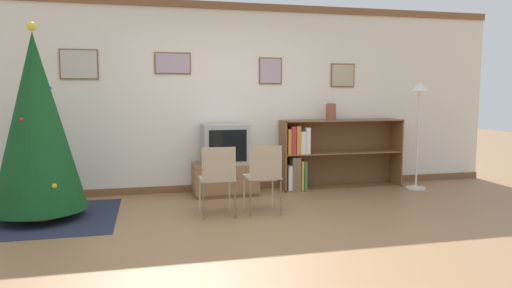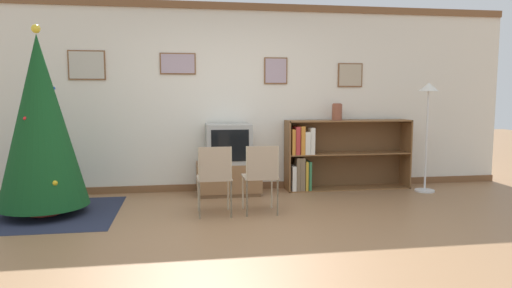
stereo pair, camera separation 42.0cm
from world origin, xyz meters
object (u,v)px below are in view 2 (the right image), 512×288
object	(u,v)px
folding_chair_left	(215,176)
christmas_tree	(41,122)
folding_chair_right	(261,175)
vase	(337,112)
bookshelf	(327,156)
television	(228,144)
standing_lamp	(428,108)
tv_console	(228,178)

from	to	relation	value
folding_chair_left	christmas_tree	bearing A→B (deg)	169.00
folding_chair_left	folding_chair_right	xyz separation A→B (m)	(0.54, 0.00, 0.00)
folding_chair_right	vase	size ratio (longest dim) A/B	3.31
christmas_tree	folding_chair_left	distance (m)	2.10
bookshelf	folding_chair_left	bearing A→B (deg)	-144.50
bookshelf	vase	distance (m)	0.66
television	standing_lamp	xyz separation A→B (m)	(2.83, -0.28, 0.49)
folding_chair_left	vase	size ratio (longest dim) A/B	3.31
television	folding_chair_right	xyz separation A→B (m)	(0.27, -1.14, -0.25)
vase	folding_chair_right	bearing A→B (deg)	-137.32
television	bookshelf	bearing A→B (deg)	4.32
standing_lamp	bookshelf	bearing A→B (deg)	163.89
christmas_tree	television	size ratio (longest dim) A/B	3.52
folding_chair_right	tv_console	bearing A→B (deg)	103.37
tv_console	folding_chair_left	distance (m)	1.20
christmas_tree	folding_chair_right	world-z (taller)	christmas_tree
television	vase	xyz separation A→B (m)	(1.61, 0.10, 0.43)
folding_chair_right	bookshelf	size ratio (longest dim) A/B	0.44
christmas_tree	vase	xyz separation A→B (m)	(3.85, 0.85, 0.06)
christmas_tree	folding_chair_left	world-z (taller)	christmas_tree
television	christmas_tree	bearing A→B (deg)	-161.36
bookshelf	vase	xyz separation A→B (m)	(0.13, -0.01, 0.65)
television	bookshelf	world-z (taller)	bookshelf
folding_chair_left	standing_lamp	xyz separation A→B (m)	(3.10, 0.86, 0.73)
tv_console	television	xyz separation A→B (m)	(0.00, -0.00, 0.50)
christmas_tree	tv_console	bearing A→B (deg)	18.70
bookshelf	standing_lamp	world-z (taller)	standing_lamp
television	standing_lamp	distance (m)	2.89
folding_chair_left	bookshelf	bearing A→B (deg)	35.50
folding_chair_left	vase	distance (m)	2.35
christmas_tree	tv_console	xyz separation A→B (m)	(2.24, 0.76, -0.87)
bookshelf	television	bearing A→B (deg)	-175.68
folding_chair_left	standing_lamp	distance (m)	3.30
bookshelf	folding_chair_right	bearing A→B (deg)	-134.07
christmas_tree	bookshelf	distance (m)	3.86
tv_console	folding_chair_left	size ratio (longest dim) A/B	1.08
tv_console	folding_chair_left	xyz separation A→B (m)	(-0.27, -1.14, 0.25)
television	vase	size ratio (longest dim) A/B	2.50
bookshelf	vase	bearing A→B (deg)	-5.49
bookshelf	vase	world-z (taller)	vase
folding_chair_right	bookshelf	distance (m)	1.74
standing_lamp	television	bearing A→B (deg)	174.39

